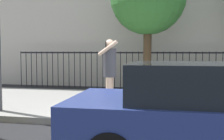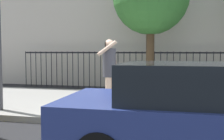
{
  "view_description": "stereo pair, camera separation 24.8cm",
  "coord_description": "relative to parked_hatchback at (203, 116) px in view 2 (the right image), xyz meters",
  "views": [
    {
      "loc": [
        0.48,
        -5.52,
        1.62
      ],
      "look_at": [
        -0.94,
        1.66,
        1.11
      ],
      "focal_mm": 43.95,
      "sensor_mm": 36.0,
      "label": 1
    },
    {
      "loc": [
        0.72,
        -5.47,
        1.62
      ],
      "look_at": [
        -0.94,
        1.66,
        1.11
      ],
      "focal_mm": 43.95,
      "sensor_mm": 36.0,
      "label": 2
    }
  ],
  "objects": [
    {
      "name": "ground_plane",
      "position": [
        -1.12,
        1.45,
        -0.7
      ],
      "size": [
        60.0,
        60.0,
        0.0
      ],
      "primitive_type": "plane",
      "color": "black"
    },
    {
      "name": "sidewalk",
      "position": [
        -1.12,
        3.65,
        -0.63
      ],
      "size": [
        28.0,
        4.4,
        0.15
      ],
      "primitive_type": "cube",
      "color": "gray",
      "rests_on": "ground"
    },
    {
      "name": "iron_fence",
      "position": [
        -1.12,
        7.35,
        0.32
      ],
      "size": [
        12.03,
        0.04,
        1.6
      ],
      "color": "black",
      "rests_on": "ground"
    },
    {
      "name": "parked_hatchback",
      "position": [
        0.0,
        0.0,
        0.0
      ],
      "size": [
        4.21,
        1.87,
        1.45
      ],
      "color": "navy",
      "rests_on": "ground"
    },
    {
      "name": "pedestrian_on_phone",
      "position": [
        -2.05,
        2.83,
        0.48
      ],
      "size": [
        0.51,
        0.66,
        1.77
      ],
      "color": "beige",
      "rests_on": "sidewalk"
    }
  ]
}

